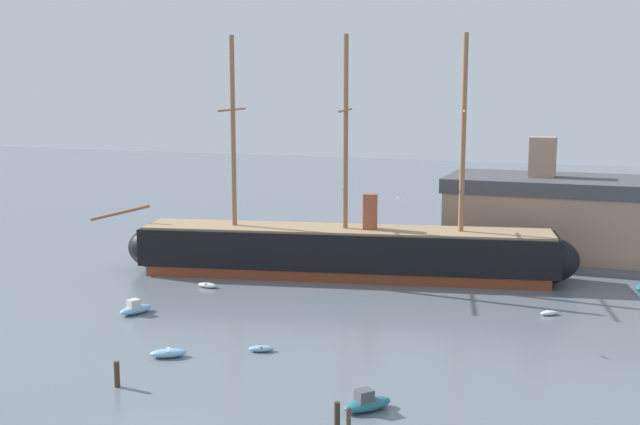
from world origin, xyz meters
TOP-DOWN VIEW (x-y plane):
  - tall_ship at (-3.42, 45.57)m, footprint 57.44×17.26m
  - dinghy_foreground_left at (-7.82, 13.75)m, footprint 3.21×2.61m
  - motorboat_foreground_right at (10.64, 9.19)m, footprint 3.51×3.71m
  - dinghy_near_centre at (-1.29, 17.75)m, footprint 2.33×1.69m
  - motorboat_mid_left at (-17.57, 23.58)m, footprint 2.65×3.77m
  - dinghy_alongside_bow at (-15.95, 35.13)m, footprint 2.34×1.12m
  - dinghy_alongside_stern at (20.41, 37.38)m, footprint 1.96×1.77m
  - dinghy_far_left at (-26.50, 55.48)m, footprint 2.05×1.21m
  - mooring_piling_nearest at (-7.90, 6.78)m, footprint 0.42×0.42m
  - mooring_piling_left_pair at (10.03, 4.80)m, footprint 0.38×0.38m
  - mooring_piling_right_pair at (10.83, 4.71)m, footprint 0.28×0.28m
  - dockside_warehouse_right at (24.38, 64.16)m, footprint 41.68×17.01m
  - seagull_in_flight at (7.66, 28.02)m, footprint 0.78×0.99m

SIDE VIEW (x-z plane):
  - dinghy_alongside_stern at x=20.41m, z-range 0.00..0.44m
  - dinghy_far_left at x=-26.50m, z-range 0.00..0.46m
  - dinghy_near_centre at x=-1.29m, z-range 0.00..0.51m
  - dinghy_alongside_bow at x=-15.95m, z-range 0.00..0.54m
  - dinghy_foreground_left at x=-7.82m, z-range 0.00..0.70m
  - motorboat_mid_left at x=-17.57m, z-range -0.22..1.25m
  - motorboat_foreground_right at x=10.64m, z-range -0.23..1.29m
  - mooring_piling_nearest at x=-7.90m, z-range 0.00..1.96m
  - mooring_piling_right_pair at x=10.83m, z-range 0.00..2.00m
  - mooring_piling_left_pair at x=10.03m, z-range 0.00..2.21m
  - tall_ship at x=-3.42m, z-range -10.92..17.00m
  - dockside_warehouse_right at x=24.38m, z-range -2.57..13.19m
  - seagull_in_flight at x=7.66m, z-range 12.00..12.14m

